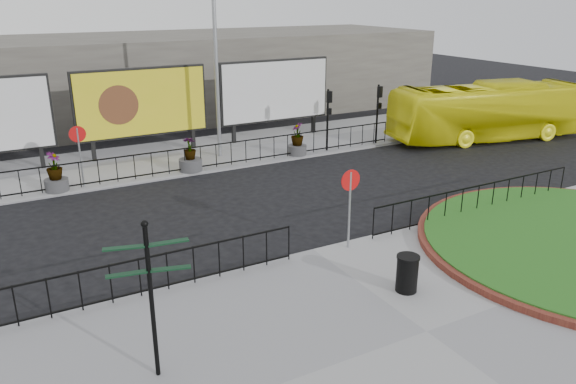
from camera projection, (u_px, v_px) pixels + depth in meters
ground at (313, 253)px, 16.97m from camera, size 90.00×90.00×0.00m
pavement_near at (426, 334)px, 12.82m from camera, size 30.00×10.00×0.12m
pavement_far at (183, 156)px, 26.86m from camera, size 44.00×6.00×0.12m
railing_near_left at (111, 284)px, 13.77m from camera, size 10.00×0.10×1.10m
railing_near_right at (478, 199)px, 19.46m from camera, size 9.00×0.10×1.10m
railing_far at (224, 154)px, 24.88m from camera, size 18.00×0.10×1.10m
speed_sign_far at (79, 143)px, 21.82m from camera, size 0.64×0.07×2.47m
speed_sign_near at (350, 192)px, 16.46m from camera, size 0.64×0.07×2.47m
billboard_mid at (142, 103)px, 26.13m from camera, size 6.20×0.31×4.10m
billboard_right at (275, 91)px, 29.32m from camera, size 6.20×0.31×4.10m
lamp_post at (216, 55)px, 25.13m from camera, size 0.74×0.18×9.23m
signal_pole_a at (328, 111)px, 26.94m from camera, size 0.22×0.26×3.00m
signal_pole_b at (378, 105)px, 28.31m from camera, size 0.22×0.26×3.00m
building_backdrop at (127, 79)px, 34.30m from camera, size 40.00×10.00×5.00m
fingerpost_sign at (150, 285)px, 10.69m from camera, size 1.58×0.56×3.37m
litter_bin at (407, 273)px, 14.41m from camera, size 0.60×0.60×0.99m
bus at (490, 112)px, 29.62m from camera, size 11.23×4.80×3.05m
planter_a at (55, 175)px, 21.75m from camera, size 0.91×0.91×1.56m
planter_b at (190, 159)px, 24.28m from camera, size 1.00×1.00×1.51m
planter_c at (297, 142)px, 26.67m from camera, size 0.89×0.89×1.55m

